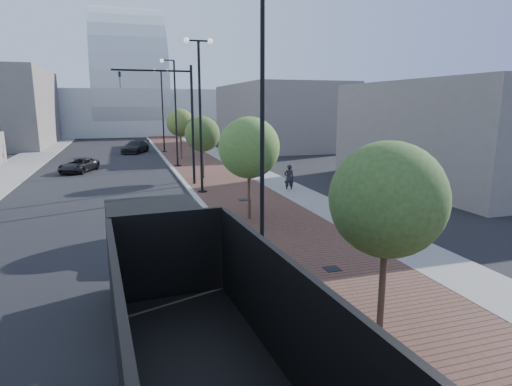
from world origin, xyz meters
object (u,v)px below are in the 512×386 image
object	(u,v)px
dump_truck	(179,313)
dark_car_mid	(79,165)
white_sedan	(161,232)
pedestrian	(289,178)

from	to	relation	value
dump_truck	dark_car_mid	distance (m)	30.01
dump_truck	white_sedan	world-z (taller)	dump_truck
dark_car_mid	dump_truck	bearing A→B (deg)	-58.86
dump_truck	white_sedan	distance (m)	8.05
white_sedan	dark_car_mid	bearing A→B (deg)	117.72
dump_truck	pedestrian	bearing A→B (deg)	58.48
dump_truck	pedestrian	world-z (taller)	dump_truck
white_sedan	pedestrian	distance (m)	12.69
dump_truck	white_sedan	xyz separation A→B (m)	(0.34, 8.02, -0.68)
white_sedan	dark_car_mid	size ratio (longest dim) A/B	1.04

